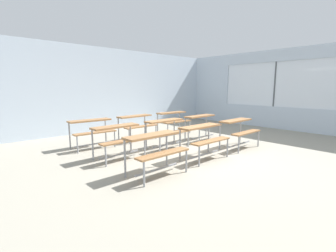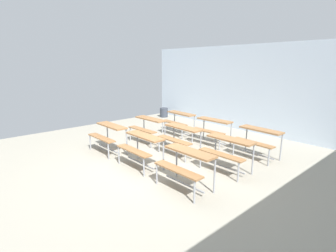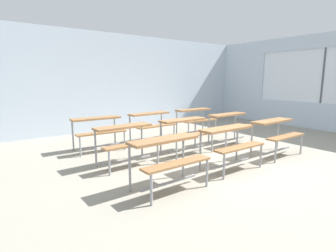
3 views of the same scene
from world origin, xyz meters
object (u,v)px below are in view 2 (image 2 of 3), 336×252
object	(u,v)px
desk_bench_r0c0	(108,132)
desk_bench_r0c2	(186,161)
desk_bench_r1c1	(180,134)
trash_bin	(164,112)
desk_bench_r1c0	(148,124)
desk_bench_r2c1	(212,126)
desk_bench_r2c0	(179,118)
desk_bench_r1c2	(227,147)
desk_bench_r2c2	(258,136)
desk_bench_r0c1	(141,143)

from	to	relation	value
desk_bench_r0c0	desk_bench_r0c2	distance (m)	2.88
desk_bench_r1c1	trash_bin	world-z (taller)	desk_bench_r1c1
desk_bench_r1c0	desk_bench_r1c1	size ratio (longest dim) A/B	1.02
desk_bench_r1c1	trash_bin	distance (m)	5.01
desk_bench_r1c0	desk_bench_r2c1	world-z (taller)	same
desk_bench_r1c0	desk_bench_r2c0	distance (m)	1.33
desk_bench_r1c2	desk_bench_r2c2	bearing A→B (deg)	88.93
desk_bench_r0c0	desk_bench_r1c1	distance (m)	1.94
desk_bench_r0c1	desk_bench_r0c2	size ratio (longest dim) A/B	1.00
desk_bench_r0c0	desk_bench_r1c2	xyz separation A→B (m)	(2.91, 1.32, 0.00)
desk_bench_r1c1	desk_bench_r2c1	xyz separation A→B (m)	(-0.02, 1.34, 0.00)
desk_bench_r1c0	desk_bench_r0c2	bearing A→B (deg)	-25.96
desk_bench_r0c2	desk_bench_r0c1	bearing A→B (deg)	179.00
desk_bench_r0c2	desk_bench_r2c1	world-z (taller)	same
desk_bench_r0c1	desk_bench_r1c2	world-z (taller)	same
desk_bench_r2c1	trash_bin	bearing A→B (deg)	156.34
desk_bench_r1c0	desk_bench_r2c1	bearing A→B (deg)	41.10
desk_bench_r0c1	desk_bench_r0c2	world-z (taller)	same
desk_bench_r2c0	desk_bench_r1c0	bearing A→B (deg)	-86.92
desk_bench_r0c1	desk_bench_r2c0	size ratio (longest dim) A/B	0.98
desk_bench_r1c0	desk_bench_r2c0	world-z (taller)	same
desk_bench_r1c2	trash_bin	bearing A→B (deg)	151.51
desk_bench_r0c1	desk_bench_r2c2	world-z (taller)	same
desk_bench_r2c0	desk_bench_r2c2	world-z (taller)	same
desk_bench_r1c2	desk_bench_r2c0	distance (m)	3.21
desk_bench_r1c1	desk_bench_r2c2	distance (m)	1.98
desk_bench_r1c0	desk_bench_r2c1	distance (m)	1.93
desk_bench_r0c2	desk_bench_r1c0	size ratio (longest dim) A/B	0.99
desk_bench_r0c0	desk_bench_r2c0	bearing A→B (deg)	89.42
desk_bench_r2c2	desk_bench_r0c1	bearing A→B (deg)	-117.57
desk_bench_r2c1	desk_bench_r2c2	size ratio (longest dim) A/B	1.00
trash_bin	desk_bench_r0c2	bearing A→B (deg)	-37.39
desk_bench_r0c2	desk_bench_r1c1	bearing A→B (deg)	138.16
desk_bench_r0c1	desk_bench_r1c1	xyz separation A→B (m)	(0.01, 1.25, 0.00)
desk_bench_r2c0	desk_bench_r2c1	size ratio (longest dim) A/B	1.00
desk_bench_r1c0	trash_bin	xyz separation A→B (m)	(-2.61, 2.91, -0.36)
desk_bench_r0c2	desk_bench_r2c2	distance (m)	2.57
desk_bench_r0c0	desk_bench_r2c0	xyz separation A→B (m)	(-0.01, 2.65, 0.00)
desk_bench_r0c0	desk_bench_r2c2	distance (m)	3.92
desk_bench_r2c0	desk_bench_r2c1	bearing A→B (deg)	1.84
desk_bench_r0c2	desk_bench_r2c1	distance (m)	2.98
desk_bench_r0c2	desk_bench_r1c2	xyz separation A→B (m)	(0.03, 1.27, 0.00)
desk_bench_r1c1	desk_bench_r1c2	world-z (taller)	same
desk_bench_r0c0	desk_bench_r0c2	bearing A→B (deg)	0.13
desk_bench_r2c0	desk_bench_r0c1	bearing A→B (deg)	-58.84
desk_bench_r0c1	desk_bench_r2c2	distance (m)	2.96
desk_bench_r0c2	desk_bench_r2c1	bearing A→B (deg)	118.54
desk_bench_r0c2	desk_bench_r1c2	distance (m)	1.27
desk_bench_r0c0	trash_bin	bearing A→B (deg)	120.78
desk_bench_r2c0	trash_bin	distance (m)	3.06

